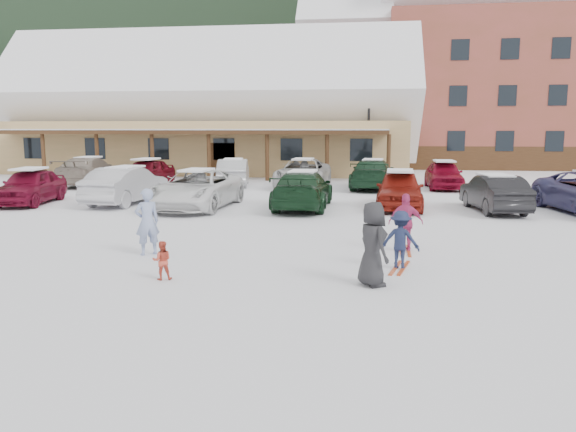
# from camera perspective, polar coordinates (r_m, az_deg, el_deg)

# --- Properties ---
(ground) EXTENTS (160.00, 160.00, 0.00)m
(ground) POSITION_cam_1_polar(r_m,az_deg,el_deg) (13.15, -1.88, -4.96)
(ground) COLOR white
(ground) RESTS_ON ground
(forested_hillside) EXTENTS (300.00, 70.00, 38.00)m
(forested_hillside) POSITION_cam_1_polar(r_m,az_deg,el_deg) (98.89, 6.58, 18.09)
(forested_hillside) COLOR black
(forested_hillside) RESTS_ON ground
(day_lodge) EXTENTS (29.12, 12.50, 10.38)m
(day_lodge) POSITION_cam_1_polar(r_m,az_deg,el_deg) (42.05, -7.86, 9.92)
(day_lodge) COLOR tan
(day_lodge) RESTS_ON ground
(alpine_hotel) EXTENTS (31.48, 14.01, 21.48)m
(alpine_hotel) POSITION_cam_1_polar(r_m,az_deg,el_deg) (52.31, 21.68, 14.33)
(alpine_hotel) COLOR brown
(alpine_hotel) RESTS_ON ground
(lamp_post) EXTENTS (0.50, 0.25, 6.28)m
(lamp_post) POSITION_cam_1_polar(r_m,az_deg,el_deg) (36.95, 8.19, 9.44)
(lamp_post) COLOR black
(lamp_post) RESTS_ON ground
(conifer_0) EXTENTS (4.40, 4.40, 10.20)m
(conifer_0) POSITION_cam_1_polar(r_m,az_deg,el_deg) (51.09, -26.32, 10.87)
(conifer_0) COLOR black
(conifer_0) RESTS_ON ground
(conifer_2) EXTENTS (5.28, 5.28, 12.24)m
(conifer_2) POSITION_cam_1_polar(r_m,az_deg,el_deg) (63.44, -23.35, 11.54)
(conifer_2) COLOR black
(conifer_2) RESTS_ON ground
(conifer_3) EXTENTS (3.96, 3.96, 9.18)m
(conifer_3) POSITION_cam_1_polar(r_m,az_deg,el_deg) (56.76, 11.71, 10.73)
(conifer_3) COLOR black
(conifer_3) RESTS_ON ground
(adult_skier) EXTENTS (0.73, 0.69, 1.68)m
(adult_skier) POSITION_cam_1_polar(r_m,az_deg,el_deg) (14.43, -14.12, -0.57)
(adult_skier) COLOR #8998C1
(adult_skier) RESTS_ON ground
(toddler_red) EXTENTS (0.48, 0.42, 0.83)m
(toddler_red) POSITION_cam_1_polar(r_m,az_deg,el_deg) (12.06, -12.68, -4.42)
(toddler_red) COLOR #CB4733
(toddler_red) RESTS_ON ground
(child_navy) EXTENTS (0.94, 0.67, 1.32)m
(child_navy) POSITION_cam_1_polar(r_m,az_deg,el_deg) (12.89, 11.36, -2.39)
(child_navy) COLOR #19213F
(child_navy) RESTS_ON ground
(skis_child_navy) EXTENTS (0.51, 1.41, 0.03)m
(skis_child_navy) POSITION_cam_1_polar(r_m,az_deg,el_deg) (13.03, 11.27, -5.18)
(skis_child_navy) COLOR #B44119
(skis_child_navy) RESTS_ON ground
(child_magenta) EXTENTS (0.89, 0.39, 1.50)m
(child_magenta) POSITION_cam_1_polar(r_m,az_deg,el_deg) (14.71, 11.88, -0.67)
(child_magenta) COLOR #BB336D
(child_magenta) RESTS_ON ground
(skis_child_magenta) EXTENTS (0.24, 1.40, 0.03)m
(skis_child_magenta) POSITION_cam_1_polar(r_m,az_deg,el_deg) (14.85, 11.79, -3.46)
(skis_child_magenta) COLOR #B44119
(skis_child_magenta) RESTS_ON ground
(bystander_dark) EXTENTS (0.88, 1.00, 1.71)m
(bystander_dark) POSITION_cam_1_polar(r_m,az_deg,el_deg) (11.37, 8.59, -2.84)
(bystander_dark) COLOR #242426
(bystander_dark) RESTS_ON ground
(parked_car_0) EXTENTS (2.33, 4.56, 1.49)m
(parked_car_0) POSITION_cam_1_polar(r_m,az_deg,el_deg) (25.89, -24.71, 2.77)
(parked_car_0) COLOR maroon
(parked_car_0) RESTS_ON ground
(parked_car_1) EXTENTS (2.14, 4.87, 1.55)m
(parked_car_1) POSITION_cam_1_polar(r_m,az_deg,el_deg) (24.51, -16.11, 3.02)
(parked_car_1) COLOR #B3B2B8
(parked_car_1) RESTS_ON ground
(parked_car_2) EXTENTS (2.89, 5.66, 1.53)m
(parked_car_2) POSITION_cam_1_polar(r_m,az_deg,el_deg) (22.51, -9.23, 2.72)
(parked_car_2) COLOR white
(parked_car_2) RESTS_ON ground
(parked_car_3) EXTENTS (2.19, 5.14, 1.48)m
(parked_car_3) POSITION_cam_1_polar(r_m,az_deg,el_deg) (22.13, 1.51, 2.66)
(parked_car_3) COLOR #13311A
(parked_car_3) RESTS_ON ground
(parked_car_4) EXTENTS (2.03, 4.51, 1.51)m
(parked_car_4) POSITION_cam_1_polar(r_m,az_deg,el_deg) (22.62, 11.28, 2.66)
(parked_car_4) COLOR maroon
(parked_car_4) RESTS_ON ground
(parked_car_5) EXTENTS (1.95, 4.38, 1.39)m
(parked_car_5) POSITION_cam_1_polar(r_m,az_deg,el_deg) (22.76, 20.22, 2.18)
(parked_car_5) COLOR black
(parked_car_5) RESTS_ON ground
(parked_car_7) EXTENTS (2.65, 5.57, 1.57)m
(parked_car_7) POSITION_cam_1_polar(r_m,az_deg,el_deg) (33.05, -19.56, 4.31)
(parked_car_7) COLOR gray
(parked_car_7) RESTS_ON ground
(parked_car_8) EXTENTS (2.16, 4.58, 1.51)m
(parked_car_8) POSITION_cam_1_polar(r_m,az_deg,el_deg) (31.38, -14.19, 4.27)
(parked_car_8) COLOR #5A0A14
(parked_car_8) RESTS_ON ground
(parked_car_9) EXTENTS (2.28, 4.66, 1.47)m
(parked_car_9) POSITION_cam_1_polar(r_m,az_deg,el_deg) (31.18, -5.56, 4.44)
(parked_car_9) COLOR #B3B4B8
(parked_car_9) RESTS_ON ground
(parked_car_10) EXTENTS (2.81, 5.61, 1.53)m
(parked_car_10) POSITION_cam_1_polar(r_m,az_deg,el_deg) (30.12, 1.54, 4.37)
(parked_car_10) COLOR silver
(parked_car_10) RESTS_ON ground
(parked_car_11) EXTENTS (2.59, 5.45, 1.53)m
(parked_car_11) POSITION_cam_1_polar(r_m,az_deg,el_deg) (29.74, 8.59, 4.23)
(parked_car_11) COLOR #173822
(parked_car_11) RESTS_ON ground
(parked_car_12) EXTENTS (1.76, 4.31, 1.47)m
(parked_car_12) POSITION_cam_1_polar(r_m,az_deg,el_deg) (30.54, 15.54, 4.06)
(parked_car_12) COLOR maroon
(parked_car_12) RESTS_ON ground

